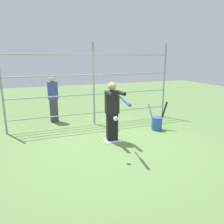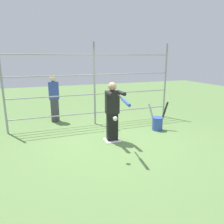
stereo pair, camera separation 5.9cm
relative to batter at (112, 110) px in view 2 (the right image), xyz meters
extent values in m
plane|color=#608447|center=(0.00, -0.02, -0.85)|extent=(24.00, 24.00, 0.00)
cube|color=white|center=(0.00, -0.02, -0.84)|extent=(0.40, 0.40, 0.02)
cylinder|color=#939399|center=(-2.66, -1.62, 0.47)|extent=(0.06, 0.06, 2.64)
cylinder|color=#939399|center=(0.00, -1.62, 0.47)|extent=(0.06, 0.06, 2.64)
cylinder|color=#939399|center=(2.66, -1.62, 0.47)|extent=(0.06, 0.06, 2.64)
cylinder|color=#939399|center=(0.00, -1.62, -0.46)|extent=(5.33, 0.04, 0.04)
cylinder|color=#939399|center=(0.00, -1.62, 0.16)|extent=(5.33, 0.04, 0.04)
cylinder|color=#939399|center=(0.00, -1.62, 0.78)|extent=(5.33, 0.04, 0.04)
cylinder|color=#939399|center=(0.00, -1.62, 1.40)|extent=(5.33, 0.04, 0.04)
cube|color=black|center=(0.00, -0.02, -0.47)|extent=(0.29, 0.20, 0.76)
cube|color=black|center=(0.00, -0.02, 0.20)|extent=(0.36, 0.23, 0.59)
sphere|color=tan|center=(0.00, -0.02, 0.61)|extent=(0.21, 0.21, 0.21)
cylinder|color=black|center=(-0.15, 0.21, 0.47)|extent=(0.09, 0.42, 0.09)
cylinder|color=black|center=(0.15, 0.18, 0.47)|extent=(0.09, 0.42, 0.09)
sphere|color=black|center=(0.00, 0.40, 0.45)|extent=(0.05, 0.05, 0.05)
cylinder|color=black|center=(0.02, 0.57, 0.44)|extent=(0.08, 0.35, 0.05)
cylinder|color=#334CB2|center=(0.08, 1.00, 0.41)|extent=(0.14, 0.53, 0.10)
sphere|color=white|center=(0.33, 1.02, 0.07)|extent=(0.10, 0.10, 0.10)
cylinder|color=#3351B2|center=(-1.60, -0.34, -0.65)|extent=(0.31, 0.31, 0.39)
torus|color=#3351B2|center=(-1.60, -0.34, -0.45)|extent=(0.33, 0.33, 0.01)
cylinder|color=#B2B2B7|center=(-1.52, -0.52, -0.44)|extent=(0.20, 0.32, 0.75)
cylinder|color=black|center=(-1.80, -0.34, -0.40)|extent=(0.32, 0.07, 0.83)
cube|color=#3F3F47|center=(1.21, -2.39, -0.45)|extent=(0.26, 0.16, 0.79)
cube|color=#334799|center=(1.21, -2.39, 0.24)|extent=(0.33, 0.18, 0.59)
sphere|color=beige|center=(1.21, -2.39, 0.64)|extent=(0.20, 0.20, 0.20)
camera|label=1|loc=(2.01, 5.10, 1.34)|focal=35.00mm
camera|label=2|loc=(1.96, 5.12, 1.34)|focal=35.00mm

